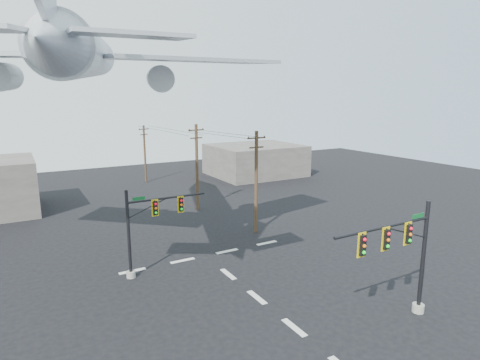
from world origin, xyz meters
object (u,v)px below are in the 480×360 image
signal_mast_near (404,257)px  utility_pole_a (256,181)px  utility_pole_b (197,166)px  utility_pole_c (145,153)px  signal_mast_far (146,229)px  airliner (84,54)px

signal_mast_near → utility_pole_a: (0.92, 17.37, 1.13)m
utility_pole_b → signal_mast_near: bearing=-97.3°
signal_mast_near → utility_pole_a: 17.43m
utility_pole_a → utility_pole_c: (-2.36, 28.26, -0.56)m
signal_mast_near → utility_pole_b: 27.51m
signal_mast_far → utility_pole_a: 12.55m
signal_mast_near → signal_mast_far: bearing=129.1°
utility_pole_b → airliner: airliner is taller
airliner → utility_pole_c: bearing=-8.3°
utility_pole_a → utility_pole_c: size_ratio=1.13×
utility_pole_a → utility_pole_c: 28.37m
utility_pole_b → airliner: (-12.88, -10.16, 10.59)m
signal_mast_near → utility_pole_a: size_ratio=0.76×
utility_pole_b → signal_mast_far: bearing=-134.5°
utility_pole_b → airliner: size_ratio=0.32×
signal_mast_near → utility_pole_b: bearing=91.5°
signal_mast_near → utility_pole_b: utility_pole_b is taller
signal_mast_far → utility_pole_a: size_ratio=0.67×
utility_pole_c → airliner: airliner is taller
signal_mast_far → utility_pole_a: bearing=18.9°
utility_pole_c → utility_pole_b: bearing=-109.3°
signal_mast_near → airliner: bearing=128.2°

